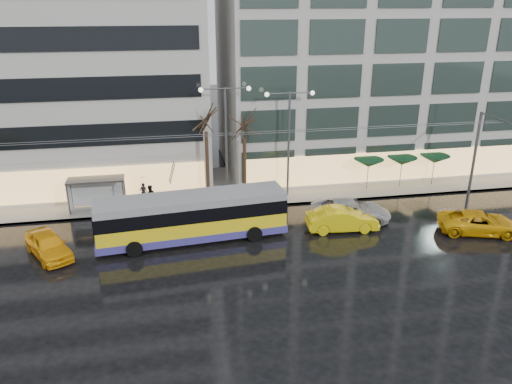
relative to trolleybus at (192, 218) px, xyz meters
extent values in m
plane|color=black|center=(1.19, -4.26, -1.58)|extent=(140.00, 140.00, 0.00)
cube|color=gray|center=(3.19, 9.74, -1.50)|extent=(80.00, 10.00, 0.15)
cube|color=slate|center=(3.19, 4.79, -1.50)|extent=(80.00, 0.10, 0.15)
cube|color=#B5B3AD|center=(20.19, 14.74, 11.07)|extent=(32.00, 14.00, 25.00)
cube|color=yellow|center=(0.00, 0.00, -0.49)|extent=(12.65, 3.76, 1.56)
cube|color=#3E388D|center=(0.00, 0.00, -1.01)|extent=(12.70, 3.81, 0.52)
cube|color=black|center=(0.00, 0.00, 0.65)|extent=(12.68, 3.78, 0.93)
cube|color=gray|center=(0.00, 0.00, 1.38)|extent=(12.65, 3.76, 0.52)
cube|color=black|center=(6.24, 0.59, 0.50)|extent=(0.29, 2.38, 1.35)
cube|color=black|center=(-6.23, -0.59, 0.50)|extent=(0.29, 2.38, 1.35)
cylinder|color=black|center=(3.81, 1.66, -1.06)|extent=(1.07, 0.46, 1.04)
cylinder|color=black|center=(4.05, -0.92, -1.06)|extent=(1.07, 0.46, 1.04)
cylinder|color=black|center=(-4.05, 0.92, -1.06)|extent=(1.07, 0.46, 1.04)
cylinder|color=black|center=(-3.81, -1.67, -1.06)|extent=(1.07, 0.46, 1.04)
cylinder|color=#595B60|center=(-1.13, 0.88, 2.89)|extent=(0.43, 3.85, 2.73)
cylinder|color=#595B60|center=(-1.18, 1.40, 2.89)|extent=(0.43, 3.85, 2.73)
cylinder|color=#595B60|center=(23.19, 4.24, 1.92)|extent=(0.24, 0.24, 7.00)
cube|color=#595B60|center=(23.19, 1.74, 5.32)|extent=(0.10, 5.00, 0.10)
cylinder|color=#595B60|center=(2.19, 1.49, 5.22)|extent=(42.00, 0.04, 0.04)
cylinder|color=#595B60|center=(2.19, 1.99, 5.22)|extent=(42.00, 0.04, 0.04)
cube|color=#595B60|center=(-6.81, 6.24, 1.02)|extent=(4.20, 1.60, 0.12)
cube|color=silver|center=(-6.81, 6.94, -0.23)|extent=(4.00, 0.05, 2.20)
cube|color=white|center=(-8.86, 6.24, -0.23)|extent=(0.10, 1.40, 2.20)
cylinder|color=#595B60|center=(-8.81, 5.54, -0.23)|extent=(0.10, 0.10, 2.40)
cylinder|color=#595B60|center=(-8.81, 6.94, -0.23)|extent=(0.10, 0.10, 2.40)
cylinder|color=#595B60|center=(-4.81, 5.54, -0.23)|extent=(0.10, 0.10, 2.40)
cylinder|color=#595B60|center=(-4.81, 6.94, -0.23)|extent=(0.10, 0.10, 2.40)
cylinder|color=#595B60|center=(3.19, 6.54, 3.07)|extent=(0.18, 0.18, 9.00)
cylinder|color=#595B60|center=(2.29, 6.54, 7.47)|extent=(1.80, 0.10, 0.10)
cylinder|color=#595B60|center=(4.09, 6.54, 7.47)|extent=(1.80, 0.10, 0.10)
sphere|color=#FFF2CC|center=(1.39, 6.54, 7.42)|extent=(0.36, 0.36, 0.36)
sphere|color=#FFF2CC|center=(4.99, 6.54, 7.42)|extent=(0.36, 0.36, 0.36)
cylinder|color=#595B60|center=(8.19, 6.54, 2.82)|extent=(0.18, 0.18, 8.50)
cylinder|color=#595B60|center=(7.29, 6.54, 6.97)|extent=(1.80, 0.10, 0.10)
cylinder|color=#595B60|center=(9.09, 6.54, 6.97)|extent=(1.80, 0.10, 0.10)
sphere|color=#FFF2CC|center=(6.39, 6.54, 6.92)|extent=(0.36, 0.36, 0.36)
sphere|color=#FFF2CC|center=(9.99, 6.54, 6.92)|extent=(0.36, 0.36, 0.36)
cylinder|color=black|center=(1.69, 6.74, 1.37)|extent=(0.28, 0.28, 5.60)
cylinder|color=black|center=(4.69, 6.94, 1.02)|extent=(0.28, 0.28, 4.90)
cylinder|color=#595B60|center=(15.19, 6.74, -0.33)|extent=(0.06, 0.06, 2.20)
cone|color=#103C1F|center=(15.19, 6.74, 0.87)|extent=(2.50, 2.50, 0.70)
cylinder|color=#595B60|center=(18.19, 6.74, -0.33)|extent=(0.06, 0.06, 2.20)
cone|color=#103C1F|center=(18.19, 6.74, 0.87)|extent=(2.50, 2.50, 0.70)
cylinder|color=#595B60|center=(21.19, 6.74, -0.33)|extent=(0.06, 0.06, 2.20)
cone|color=#103C1F|center=(21.19, 6.74, 0.87)|extent=(2.50, 2.50, 0.70)
imported|color=#FDB00D|center=(-9.13, -0.65, -0.79)|extent=(3.92, 4.94, 1.58)
imported|color=yellow|center=(10.43, -0.36, -0.75)|extent=(5.13, 2.12, 1.65)
imported|color=#EBAB0C|center=(19.68, -2.48, -0.82)|extent=(5.97, 4.01, 1.52)
imported|color=#BCBCC1|center=(11.59, 1.04, -0.77)|extent=(6.26, 3.93, 1.61)
imported|color=black|center=(-3.42, 7.29, -0.65)|extent=(0.60, 0.43, 1.56)
imported|color=#E14B6C|center=(-3.42, 7.29, 0.32)|extent=(1.05, 1.06, 0.88)
imported|color=black|center=(-2.89, 5.97, -0.52)|extent=(0.97, 0.81, 1.82)
imported|color=black|center=(-6.88, 7.52, -0.52)|extent=(1.35, 1.13, 1.82)
imported|color=black|center=(-6.88, 7.52, 0.32)|extent=(1.10, 1.10, 0.72)
camera|label=1|loc=(-1.33, -30.69, 13.68)|focal=35.00mm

